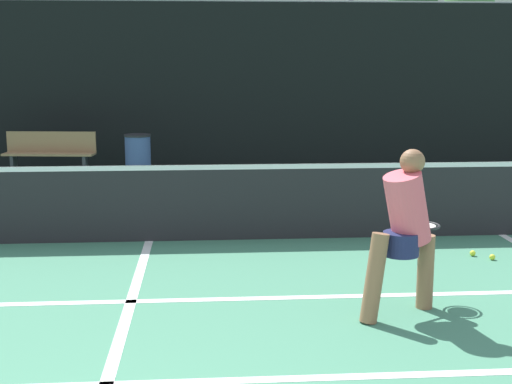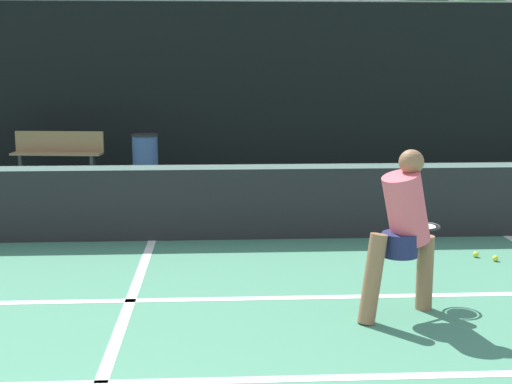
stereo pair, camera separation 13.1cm
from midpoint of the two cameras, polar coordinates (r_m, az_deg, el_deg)
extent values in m
cube|color=white|center=(6.80, -10.52, -8.60)|extent=(8.25, 0.10, 0.01)
cube|color=white|center=(7.05, -10.29, -7.89)|extent=(0.10, 4.01, 0.01)
cube|color=#232326|center=(8.87, -9.05, -0.93)|extent=(11.00, 0.02, 0.95)
cube|color=white|center=(8.79, -9.13, 1.92)|extent=(11.00, 0.03, 0.06)
cube|color=black|center=(15.29, -7.14, 8.48)|extent=(24.00, 0.06, 3.42)
cylinder|color=slate|center=(15.33, -7.29, 14.96)|extent=(24.00, 0.04, 0.04)
cylinder|color=#8C6042|center=(6.59, 12.84, -6.24)|extent=(0.15, 0.15, 0.67)
cylinder|color=#8C6042|center=(6.16, 8.85, -6.81)|extent=(0.30, 0.26, 0.78)
cylinder|color=#1E234C|center=(6.29, 10.94, -4.09)|extent=(0.31, 0.31, 0.20)
cylinder|color=#E55966|center=(6.26, 11.42, -1.29)|extent=(0.47, 0.41, 0.71)
sphere|color=#8C6042|center=(6.23, 11.82, 2.40)|extent=(0.22, 0.22, 0.22)
cylinder|color=#262628|center=(6.59, 10.70, -2.98)|extent=(0.28, 0.17, 0.03)
torus|color=#262628|center=(6.80, 12.58, -2.63)|extent=(0.47, 0.47, 0.02)
cylinder|color=beige|center=(6.80, 12.58, -2.63)|extent=(0.35, 0.35, 0.01)
sphere|color=#D1E033|center=(8.44, 17.96, -4.97)|extent=(0.07, 0.07, 0.07)
sphere|color=#D1E033|center=(8.54, 16.53, -4.72)|extent=(0.07, 0.07, 0.07)
cube|color=olive|center=(14.34, -16.49, 2.92)|extent=(1.78, 0.56, 0.04)
cube|color=olive|center=(14.48, -16.30, 3.84)|extent=(1.75, 0.24, 0.42)
cube|color=#333338|center=(14.61, -19.05, 2.04)|extent=(0.06, 0.32, 0.44)
cube|color=#333338|center=(14.15, -13.75, 2.06)|extent=(0.06, 0.32, 0.44)
cylinder|color=#384C7F|center=(14.02, -9.69, 2.83)|extent=(0.49, 0.49, 0.78)
cylinder|color=black|center=(13.98, -9.74, 4.49)|extent=(0.52, 0.52, 0.04)
cube|color=silver|center=(19.22, -10.27, 4.91)|extent=(1.80, 4.50, 0.84)
cube|color=#1E2328|center=(18.94, -10.41, 6.95)|extent=(1.51, 2.70, 0.56)
cylinder|color=black|center=(20.59, -7.60, 5.00)|extent=(0.18, 0.60, 0.60)
cylinder|color=black|center=(17.73, -8.14, 4.13)|extent=(0.18, 0.60, 0.60)
cylinder|color=brown|center=(21.99, 11.99, 7.79)|extent=(0.28, 0.28, 2.58)
cylinder|color=brown|center=(22.04, 16.15, 7.57)|extent=(0.28, 0.28, 2.54)
cylinder|color=brown|center=(23.96, -15.55, 9.71)|extent=(0.28, 0.28, 4.15)
cube|color=#B2ADA3|center=(31.58, -5.73, 12.67)|extent=(36.00, 2.40, 6.98)
camera|label=1|loc=(0.07, -90.54, -0.10)|focal=50.00mm
camera|label=2|loc=(0.07, 89.46, 0.10)|focal=50.00mm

